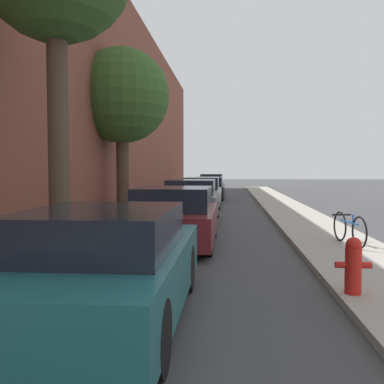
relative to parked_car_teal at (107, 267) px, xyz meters
The scene contains 13 objects.
ground_plane 10.27m from the parked_car_teal, 84.53° to the left, with size 120.00×120.00×0.00m, color #3D3D3F.
sidewalk_left 10.39m from the parked_car_teal, 100.68° to the left, with size 2.00×52.00×0.12m.
sidewalk_right 10.93m from the parked_car_teal, 69.18° to the left, with size 2.00×52.00×0.12m.
building_facade_left 11.40m from the parked_car_teal, 107.79° to the left, with size 0.70×52.00×9.12m.
parked_car_teal is the anchor object (origin of this frame).
parked_car_maroon 5.15m from the parked_car_teal, 88.40° to the left, with size 1.88×3.93×1.37m.
parked_car_grey 9.78m from the parked_car_teal, 89.15° to the left, with size 1.74×3.96×1.43m.
parked_car_white 15.46m from the parked_car_teal, 89.52° to the left, with size 1.75×4.07×1.39m.
parked_car_black 20.94m from the parked_car_teal, 89.51° to the left, with size 1.80×4.68×1.31m.
parked_car_silver 27.02m from the parked_car_teal, 89.77° to the left, with size 1.73×4.65×1.40m.
street_tree_far 10.90m from the parked_car_teal, 102.81° to the left, with size 3.26×3.26×5.81m.
fire_hydrant 3.25m from the parked_car_teal, 18.33° to the left, with size 0.47×0.22×0.76m.
bicycle 6.39m from the parked_car_teal, 50.61° to the left, with size 0.44×1.67×0.69m.
Camera 1 is at (0.45, 0.82, 1.80)m, focal length 41.24 mm.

